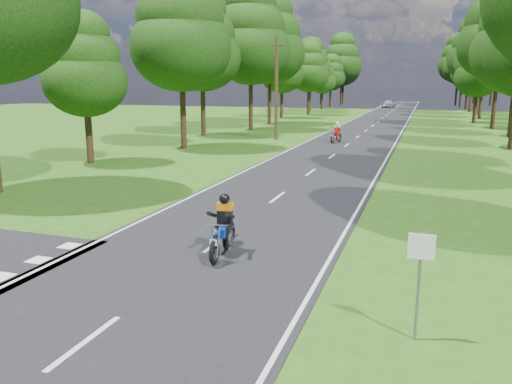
% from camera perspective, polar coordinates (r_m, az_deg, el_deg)
% --- Properties ---
extents(ground, '(160.00, 160.00, 0.00)m').
position_cam_1_polar(ground, '(12.74, -7.88, -8.37)').
color(ground, '#264F12').
rests_on(ground, ground).
extents(main_road, '(7.00, 140.00, 0.02)m').
position_cam_1_polar(main_road, '(61.02, 13.76, 7.81)').
color(main_road, black).
rests_on(main_road, ground).
extents(road_markings, '(7.40, 140.00, 0.01)m').
position_cam_1_polar(road_markings, '(59.17, 13.46, 7.70)').
color(road_markings, silver).
rests_on(road_markings, main_road).
extents(treeline, '(40.00, 115.35, 14.78)m').
position_cam_1_polar(treeline, '(70.89, 16.09, 14.95)').
color(treeline, black).
rests_on(treeline, ground).
extents(telegraph_pole, '(1.20, 0.26, 8.00)m').
position_cam_1_polar(telegraph_pole, '(40.27, 2.35, 11.77)').
color(telegraph_pole, '#382616').
rests_on(telegraph_pole, ground).
extents(road_sign, '(0.45, 0.07, 2.00)m').
position_cam_1_polar(road_sign, '(9.15, 18.22, -8.35)').
color(road_sign, slate).
rests_on(road_sign, ground).
extents(rider_near_blue, '(0.87, 1.99, 1.61)m').
position_cam_1_polar(rider_near_blue, '(13.21, -3.83, -3.75)').
color(rider_near_blue, navy).
rests_on(rider_near_blue, main_road).
extents(rider_far_red, '(0.95, 1.98, 1.59)m').
position_cam_1_polar(rider_far_red, '(38.80, 9.16, 6.78)').
color(rider_far_red, '#A50C0D').
rests_on(rider_far_red, main_road).
extents(distant_car, '(2.67, 4.47, 1.43)m').
position_cam_1_polar(distant_car, '(96.79, 14.94, 9.73)').
color(distant_car, '#B0B4B8').
rests_on(distant_car, main_road).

